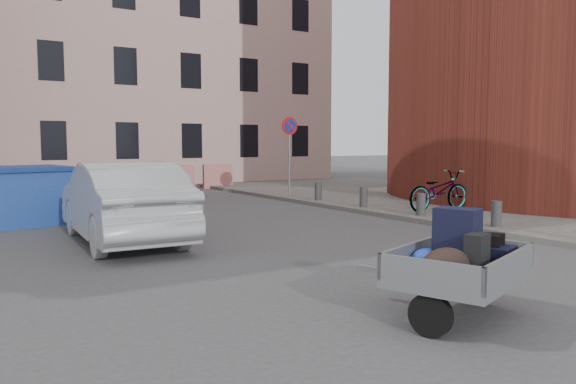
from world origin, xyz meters
TOP-DOWN VIEW (x-y plane):
  - ground at (0.00, 0.00)m, footprint 120.00×120.00m
  - sidewalk at (10.00, 4.00)m, footprint 9.00×24.00m
  - building_pink at (6.00, 22.00)m, footprint 16.00×8.00m
  - no_parking_sign at (6.00, 9.48)m, footprint 0.60×0.09m
  - bollards at (6.00, 3.40)m, footprint 0.22×9.02m
  - barriers at (4.20, 15.00)m, footprint 4.70×0.18m
  - trailer at (0.64, -2.46)m, footprint 1.88×1.98m
  - silver_car at (-1.08, 4.25)m, footprint 1.86×4.75m
  - bicycle at (7.08, 3.84)m, footprint 2.04×0.77m

SIDE VIEW (x-z plane):
  - ground at x=0.00m, z-range 0.00..0.00m
  - sidewalk at x=10.00m, z-range 0.00..0.12m
  - bollards at x=6.00m, z-range 0.12..0.67m
  - barriers at x=4.20m, z-range 0.00..1.00m
  - trailer at x=0.64m, z-range 0.01..1.21m
  - bicycle at x=7.08m, z-range 0.12..1.18m
  - silver_car at x=-1.08m, z-range 0.00..1.54m
  - no_parking_sign at x=6.00m, z-range 0.69..3.34m
  - building_pink at x=6.00m, z-range 0.00..14.00m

